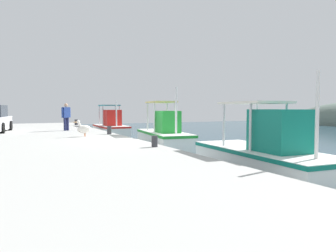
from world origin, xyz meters
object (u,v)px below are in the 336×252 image
fishing_boat_second (164,136)px  mooring_bollard_nearest (76,122)px  pelican (84,128)px  mooring_bollard_second (109,130)px  fisherman_standing (66,115)px  fishing_boat_third (266,154)px  mooring_bollard_third (155,141)px  fishing_boat_nearest (111,127)px

fishing_boat_second → mooring_bollard_nearest: fishing_boat_second is taller
pelican → mooring_bollard_second: bearing=118.0°
pelican → fisherman_standing: bearing=-177.9°
fishing_boat_third → pelican: (-7.88, -4.28, 0.50)m
fisherman_standing → mooring_bollard_third: size_ratio=4.19×
fishing_boat_third → mooring_bollard_nearest: bearing=-171.5°
fisherman_standing → mooring_bollard_second: size_ratio=3.88×
fishing_boat_second → mooring_bollard_second: fishing_boat_second is taller
pelican → mooring_bollard_second: pelican is taller
pelican → fisherman_standing: (-4.69, -0.17, 0.54)m
fishing_boat_third → fisherman_standing: bearing=-160.5°
pelican → fisherman_standing: size_ratio=0.57×
pelican → mooring_bollard_third: size_ratio=2.38×
fishing_boat_nearest → fishing_boat_third: (16.73, 0.45, 0.02)m
mooring_bollard_second → fishing_boat_third: bearing=17.9°
mooring_bollard_second → pelican: bearing=-62.0°
fishing_boat_second → fishing_boat_third: 7.14m
fishing_boat_second → mooring_bollard_nearest: (-11.67, -2.51, 0.32)m
fishing_boat_second → mooring_bollard_second: 2.96m
fishing_boat_nearest → mooring_bollard_nearest: bearing=-131.5°
mooring_bollard_second → fishing_boat_second: bearing=58.5°
fishing_boat_third → fishing_boat_nearest: bearing=-178.4°
fishing_boat_nearest → mooring_bollard_third: 14.33m
fishing_boat_second → fishing_boat_third: bearing=2.3°
fishing_boat_third → fisherman_standing: fishing_boat_third is taller
mooring_bollard_third → pelican: bearing=-164.3°
fishing_boat_nearest → pelican: 9.66m
fishing_boat_second → mooring_bollard_second: (-1.54, -2.51, 0.31)m
mooring_bollard_third → fisherman_standing: bearing=-170.6°
fishing_boat_second → mooring_bollard_third: 5.19m
mooring_bollard_second → mooring_bollard_third: bearing=0.0°
mooring_bollard_third → fishing_boat_nearest: bearing=170.6°
fishing_boat_third → mooring_bollard_nearest: fishing_boat_third is taller
mooring_bollard_second → mooring_bollard_third: 6.07m
mooring_bollard_nearest → mooring_bollard_third: size_ratio=1.14×
fishing_boat_nearest → mooring_bollard_nearest: 3.15m
mooring_bollard_nearest → mooring_bollard_second: 10.13m
fishing_boat_nearest → mooring_bollard_second: fishing_boat_nearest is taller
fishing_boat_second → pelican: size_ratio=5.58×
mooring_bollard_second → fishing_boat_nearest: bearing=163.8°
fishing_boat_second → mooring_bollard_third: size_ratio=13.28×
mooring_bollard_nearest → mooring_bollard_second: mooring_bollard_nearest is taller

